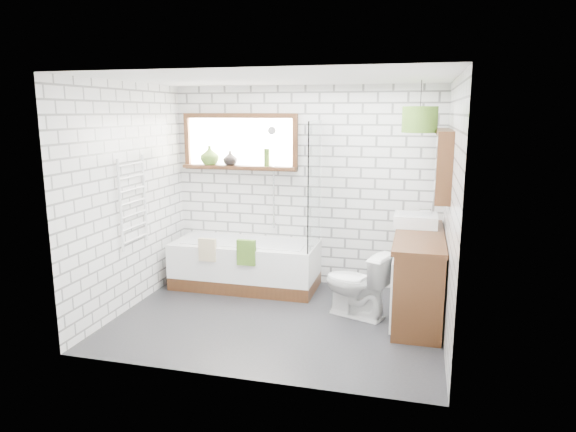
% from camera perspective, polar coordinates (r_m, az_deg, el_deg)
% --- Properties ---
extents(floor, '(3.40, 2.60, 0.01)m').
position_cam_1_polar(floor, '(5.62, -1.15, -11.36)').
color(floor, black).
rests_on(floor, ground).
extents(ceiling, '(3.40, 2.60, 0.01)m').
position_cam_1_polar(ceiling, '(5.19, -1.27, 15.11)').
color(ceiling, white).
rests_on(ceiling, ground).
extents(wall_back, '(3.40, 0.01, 2.50)m').
position_cam_1_polar(wall_back, '(6.51, 1.89, 3.30)').
color(wall_back, white).
rests_on(wall_back, ground).
extents(wall_front, '(3.40, 0.01, 2.50)m').
position_cam_1_polar(wall_front, '(4.05, -6.19, -1.83)').
color(wall_front, white).
rests_on(wall_front, ground).
extents(wall_left, '(0.01, 2.60, 2.50)m').
position_cam_1_polar(wall_left, '(5.95, -17.25, 2.00)').
color(wall_left, white).
rests_on(wall_left, ground).
extents(wall_right, '(0.01, 2.60, 2.50)m').
position_cam_1_polar(wall_right, '(5.08, 17.65, 0.43)').
color(wall_right, white).
rests_on(wall_right, ground).
extents(window, '(1.52, 0.16, 0.68)m').
position_cam_1_polar(window, '(6.65, -5.40, 8.19)').
color(window, '#371D0F').
rests_on(window, wall_back).
extents(towel_radiator, '(0.06, 0.52, 1.00)m').
position_cam_1_polar(towel_radiator, '(5.93, -16.85, 1.51)').
color(towel_radiator, white).
rests_on(towel_radiator, wall_left).
extents(mirror_cabinet, '(0.16, 1.20, 0.70)m').
position_cam_1_polar(mirror_cabinet, '(5.62, 16.72, 5.62)').
color(mirror_cabinet, '#371D0F').
rests_on(mirror_cabinet, wall_right).
extents(shower_riser, '(0.02, 0.02, 1.30)m').
position_cam_1_polar(shower_riser, '(6.55, -1.61, 4.24)').
color(shower_riser, silver).
rests_on(shower_riser, wall_back).
extents(bathtub, '(1.79, 0.79, 0.58)m').
position_cam_1_polar(bathtub, '(6.52, -4.72, -5.37)').
color(bathtub, white).
rests_on(bathtub, floor).
extents(shower_screen, '(0.02, 0.72, 1.50)m').
position_cam_1_polar(shower_screen, '(6.07, 2.97, 3.45)').
color(shower_screen, white).
rests_on(shower_screen, bathtub).
extents(towel_green, '(0.22, 0.06, 0.30)m').
position_cam_1_polar(towel_green, '(6.04, -4.65, -4.07)').
color(towel_green, '#446C20').
rests_on(towel_green, bathtub).
extents(towel_beige, '(0.21, 0.05, 0.28)m').
position_cam_1_polar(towel_beige, '(6.22, -8.95, -3.73)').
color(towel_beige, '#C2B487').
rests_on(towel_beige, bathtub).
extents(vanity, '(0.51, 1.59, 0.91)m').
position_cam_1_polar(vanity, '(5.73, 14.30, -6.36)').
color(vanity, '#371D0F').
rests_on(vanity, floor).
extents(basin, '(0.47, 0.41, 0.14)m').
position_cam_1_polar(basin, '(5.95, 14.00, -0.45)').
color(basin, white).
rests_on(basin, vanity).
extents(tap, '(0.03, 0.03, 0.14)m').
position_cam_1_polar(tap, '(5.94, 15.56, -0.04)').
color(tap, silver).
rests_on(tap, vanity).
extents(toilet, '(0.63, 0.81, 0.73)m').
position_cam_1_polar(toilet, '(5.61, 7.62, -7.45)').
color(toilet, white).
rests_on(toilet, floor).
extents(vase_olive, '(0.31, 0.31, 0.25)m').
position_cam_1_polar(vase_olive, '(6.78, -8.70, 6.52)').
color(vase_olive, '#4A7122').
rests_on(vase_olive, window).
extents(vase_dark, '(0.22, 0.22, 0.19)m').
position_cam_1_polar(vase_dark, '(6.68, -6.45, 6.24)').
color(vase_dark, black).
rests_on(vase_dark, window).
extents(bottle, '(0.08, 0.08, 0.22)m').
position_cam_1_polar(bottle, '(6.52, -2.38, 6.33)').
color(bottle, '#4A7122').
rests_on(bottle, window).
extents(pendant, '(0.36, 0.36, 0.27)m').
position_cam_1_polar(pendant, '(5.60, 14.44, 10.34)').
color(pendant, '#446C20').
rests_on(pendant, ceiling).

